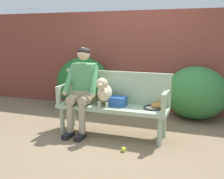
% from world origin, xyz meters
% --- Properties ---
extents(ground_plane, '(40.00, 40.00, 0.00)m').
position_xyz_m(ground_plane, '(0.00, 0.00, 0.00)').
color(ground_plane, '#7A664C').
extents(brick_garden_fence, '(8.00, 0.30, 2.00)m').
position_xyz_m(brick_garden_fence, '(0.00, 1.75, 1.00)').
color(brick_garden_fence, brown).
rests_on(brick_garden_fence, ground).
extents(hedge_bush_far_left, '(1.14, 0.99, 1.06)m').
position_xyz_m(hedge_bush_far_left, '(-1.13, 1.34, 0.53)').
color(hedge_bush_far_left, '#1E5B23').
rests_on(hedge_bush_far_left, ground).
extents(hedge_bush_far_right, '(0.93, 0.78, 0.85)m').
position_xyz_m(hedge_bush_far_right, '(-0.90, 1.38, 0.42)').
color(hedge_bush_far_right, '#337538').
rests_on(hedge_bush_far_right, ground).
extents(hedge_bush_mid_left, '(1.14, 1.08, 0.96)m').
position_xyz_m(hedge_bush_mid_left, '(1.16, 1.34, 0.48)').
color(hedge_bush_mid_left, '#337538').
rests_on(hedge_bush_mid_left, ground).
extents(garden_bench, '(1.70, 0.48, 0.47)m').
position_xyz_m(garden_bench, '(0.00, 0.00, 0.41)').
color(garden_bench, '#9EB793').
rests_on(garden_bench, ground).
extents(bench_backrest, '(1.74, 0.06, 0.50)m').
position_xyz_m(bench_backrest, '(0.00, 0.21, 0.72)').
color(bench_backrest, '#9EB793').
rests_on(bench_backrest, garden_bench).
extents(bench_armrest_left_end, '(0.06, 0.48, 0.28)m').
position_xyz_m(bench_armrest_left_end, '(-0.81, -0.09, 0.67)').
color(bench_armrest_left_end, '#9EB793').
rests_on(bench_armrest_left_end, garden_bench).
extents(bench_armrest_right_end, '(0.06, 0.48, 0.28)m').
position_xyz_m(bench_armrest_right_end, '(0.81, -0.09, 0.67)').
color(bench_armrest_right_end, '#9EB793').
rests_on(bench_armrest_right_end, garden_bench).
extents(person_seated, '(0.56, 0.64, 1.34)m').
position_xyz_m(person_seated, '(-0.48, -0.01, 0.74)').
color(person_seated, black).
rests_on(person_seated, ground).
extents(dog_on_bench, '(0.24, 0.45, 0.45)m').
position_xyz_m(dog_on_bench, '(-0.10, -0.07, 0.69)').
color(dog_on_bench, beige).
rests_on(dog_on_bench, garden_bench).
extents(tennis_racket, '(0.41, 0.57, 0.03)m').
position_xyz_m(tennis_racket, '(0.64, 0.08, 0.48)').
color(tennis_racket, black).
rests_on(tennis_racket, garden_bench).
extents(baseball_glove, '(0.28, 0.26, 0.09)m').
position_xyz_m(baseball_glove, '(0.69, 0.09, 0.51)').
color(baseball_glove, '#9E6B2D').
rests_on(baseball_glove, garden_bench).
extents(sports_bag, '(0.28, 0.20, 0.14)m').
position_xyz_m(sports_bag, '(0.07, 0.02, 0.54)').
color(sports_bag, '#2856A3').
rests_on(sports_bag, garden_bench).
extents(tennis_ball, '(0.07, 0.07, 0.07)m').
position_xyz_m(tennis_ball, '(0.35, -0.53, 0.03)').
color(tennis_ball, '#CCDB33').
rests_on(tennis_ball, ground).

